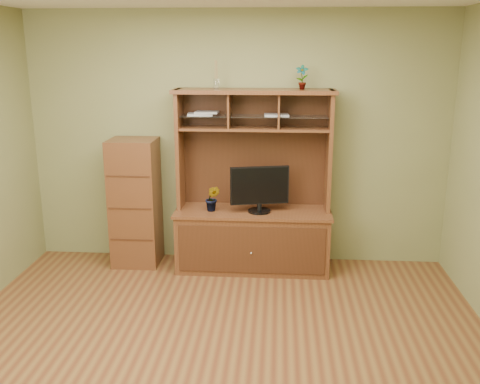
# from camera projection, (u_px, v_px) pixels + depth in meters

# --- Properties ---
(room) EXTENTS (4.54, 4.04, 2.74)m
(room) POSITION_uv_depth(u_px,v_px,m) (215.00, 186.00, 3.82)
(room) COLOR #5D301A
(room) RESTS_ON ground
(media_hutch) EXTENTS (1.66, 0.61, 1.90)m
(media_hutch) POSITION_uv_depth(u_px,v_px,m) (253.00, 221.00, 5.69)
(media_hutch) COLOR #4F2716
(media_hutch) RESTS_ON room
(monitor) EXTENTS (0.61, 0.24, 0.48)m
(monitor) POSITION_uv_depth(u_px,v_px,m) (260.00, 188.00, 5.51)
(monitor) COLOR black
(monitor) RESTS_ON media_hutch
(orchid_plant) EXTENTS (0.17, 0.14, 0.27)m
(orchid_plant) POSITION_uv_depth(u_px,v_px,m) (212.00, 198.00, 5.57)
(orchid_plant) COLOR #32561D
(orchid_plant) RESTS_ON media_hutch
(top_plant) EXTENTS (0.14, 0.10, 0.24)m
(top_plant) POSITION_uv_depth(u_px,v_px,m) (302.00, 77.00, 5.34)
(top_plant) COLOR #3A6D26
(top_plant) RESTS_ON media_hutch
(reed_diffuser) EXTENTS (0.06, 0.06, 0.28)m
(reed_diffuser) POSITION_uv_depth(u_px,v_px,m) (216.00, 78.00, 5.40)
(reed_diffuser) COLOR silver
(reed_diffuser) RESTS_ON media_hutch
(magazines) EXTENTS (1.05, 0.22, 0.04)m
(magazines) POSITION_uv_depth(u_px,v_px,m) (227.00, 114.00, 5.49)
(magazines) COLOR #A7A7AB
(magazines) RESTS_ON media_hutch
(side_cabinet) EXTENTS (0.49, 0.45, 1.38)m
(side_cabinet) POSITION_uv_depth(u_px,v_px,m) (135.00, 203.00, 5.77)
(side_cabinet) COLOR #4F2716
(side_cabinet) RESTS_ON room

